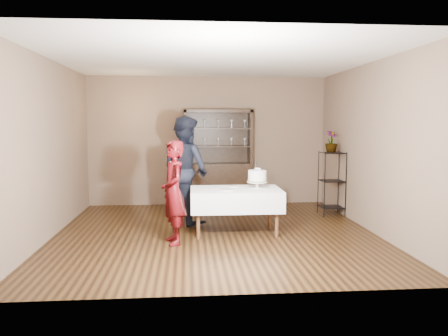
{
  "coord_description": "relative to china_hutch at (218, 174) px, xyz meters",
  "views": [
    {
      "loc": [
        -0.43,
        -6.75,
        1.75
      ],
      "look_at": [
        0.15,
        0.1,
        1.03
      ],
      "focal_mm": 35.0,
      "sensor_mm": 36.0,
      "label": 1
    }
  ],
  "objects": [
    {
      "name": "floor",
      "position": [
        -0.2,
        -2.25,
        -0.66
      ],
      "size": [
        5.0,
        5.0,
        0.0
      ],
      "primitive_type": "plane",
      "color": "black",
      "rests_on": "ground"
    },
    {
      "name": "potted_plant",
      "position": [
        2.06,
        -1.03,
        0.72
      ],
      "size": [
        0.3,
        0.3,
        0.4
      ],
      "primitive_type": "imported",
      "rotation": [
        0.0,
        0.0,
        0.41
      ],
      "color": "#527336",
      "rests_on": "plant_etagere"
    },
    {
      "name": "ceiling",
      "position": [
        -0.2,
        -2.25,
        2.04
      ],
      "size": [
        5.0,
        5.0,
        0.0
      ],
      "primitive_type": "plane",
      "rotation": [
        3.14,
        0.0,
        0.0
      ],
      "color": "silver",
      "rests_on": "back_wall"
    },
    {
      "name": "china_hutch",
      "position": [
        0.0,
        0.0,
        0.0
      ],
      "size": [
        1.4,
        0.48,
        2.0
      ],
      "color": "black",
      "rests_on": "floor"
    },
    {
      "name": "cake_table",
      "position": [
        0.12,
        -2.26,
        -0.13
      ],
      "size": [
        1.42,
        0.89,
        0.7
      ],
      "rotation": [
        0.0,
        0.0,
        -0.01
      ],
      "color": "silver",
      "rests_on": "floor"
    },
    {
      "name": "cake",
      "position": [
        0.47,
        -2.19,
        0.22
      ],
      "size": [
        0.38,
        0.38,
        0.44
      ],
      "rotation": [
        0.0,
        0.0,
        0.41
      ],
      "color": "silver",
      "rests_on": "cake_table"
    },
    {
      "name": "man",
      "position": [
        -0.67,
        -1.48,
        0.26
      ],
      "size": [
        1.11,
        1.14,
        1.85
      ],
      "primitive_type": "imported",
      "rotation": [
        0.0,
        0.0,
        2.26
      ],
      "color": "black",
      "rests_on": "floor"
    },
    {
      "name": "plate_near",
      "position": [
        -0.03,
        -2.4,
        0.05
      ],
      "size": [
        0.26,
        0.26,
        0.01
      ],
      "primitive_type": "cylinder",
      "rotation": [
        0.0,
        0.0,
        0.33
      ],
      "color": "silver",
      "rests_on": "cake_table"
    },
    {
      "name": "plant_etagere",
      "position": [
        2.08,
        -1.05,
        -0.01
      ],
      "size": [
        0.42,
        0.42,
        1.2
      ],
      "color": "black",
      "rests_on": "floor"
    },
    {
      "name": "wall_right",
      "position": [
        2.3,
        -2.25,
        0.69
      ],
      "size": [
        0.02,
        5.0,
        2.7
      ],
      "primitive_type": "cube",
      "color": "#745E4A",
      "rests_on": "floor"
    },
    {
      "name": "woman",
      "position": [
        -0.83,
        -2.78,
        0.08
      ],
      "size": [
        0.49,
        0.62,
        1.5
      ],
      "primitive_type": "imported",
      "rotation": [
        0.0,
        0.0,
        -1.29
      ],
      "color": "#350410",
      "rests_on": "floor"
    },
    {
      "name": "wall_left",
      "position": [
        -2.7,
        -2.25,
        0.69
      ],
      "size": [
        0.02,
        5.0,
        2.7
      ],
      "primitive_type": "cube",
      "color": "#745E4A",
      "rests_on": "floor"
    },
    {
      "name": "plate_far",
      "position": [
        0.11,
        -2.04,
        0.05
      ],
      "size": [
        0.18,
        0.18,
        0.01
      ],
      "primitive_type": "cylinder",
      "rotation": [
        0.0,
        0.0,
        0.04
      ],
      "color": "silver",
      "rests_on": "cake_table"
    },
    {
      "name": "back_wall",
      "position": [
        -0.2,
        0.25,
        0.69
      ],
      "size": [
        5.0,
        0.02,
        2.7
      ],
      "primitive_type": "cube",
      "color": "#745E4A",
      "rests_on": "floor"
    }
  ]
}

